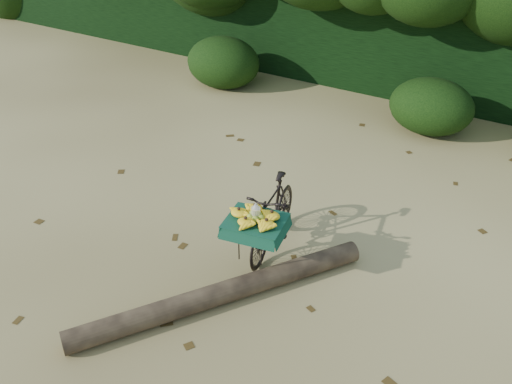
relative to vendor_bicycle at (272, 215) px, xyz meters
The scene contains 6 objects.
ground 0.95m from the vendor_bicycle, behind, with size 80.00×80.00×0.00m, color tan.
vendor_bicycle is the anchor object (origin of this frame).
fallen_log 1.23m from the vendor_bicycle, 87.34° to the right, with size 0.25×0.25×3.51m, color brown.
hedge_backdrop 6.47m from the vendor_bicycle, 97.20° to the left, with size 26.00×1.80×1.80m, color black.
bush_clumps 4.41m from the vendor_bicycle, 94.01° to the left, with size 8.80×1.70×0.90m, color black, non-canonical shape.
leaf_litter 1.20m from the vendor_bicycle, 137.09° to the left, with size 7.00×7.30×0.01m, color #443112, non-canonical shape.
Camera 1 is at (3.59, -4.94, 4.33)m, focal length 38.00 mm.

